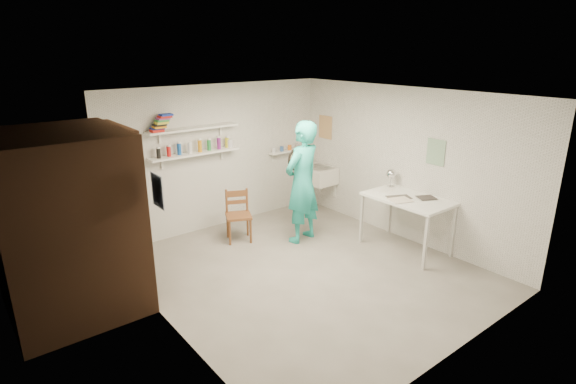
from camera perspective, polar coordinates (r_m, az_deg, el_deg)
floor at (r=6.31m, az=2.29°, el=-10.08°), size 4.00×4.50×0.02m
ceiling at (r=5.60m, az=2.60°, el=12.34°), size 4.00×4.50×0.02m
wall_back at (r=7.64m, az=-8.73°, el=4.44°), size 4.00×0.02×2.40m
wall_front at (r=4.50m, az=21.69°, el=-6.36°), size 4.00×0.02×2.40m
wall_left at (r=4.85m, az=-15.92°, el=-4.00°), size 0.02×4.50×2.40m
wall_right at (r=7.27m, az=14.55°, el=3.39°), size 0.02×4.50×2.40m
doorway_recess at (r=5.85m, az=-19.62°, el=-2.66°), size 0.02×0.90×2.00m
corridor_box at (r=5.68m, az=-26.41°, el=-3.63°), size 1.40×1.50×2.10m
door_lintel at (r=5.60m, az=-20.54°, el=7.51°), size 0.06×1.05×0.10m
door_jamb_near at (r=5.41m, az=-17.64°, el=-4.11°), size 0.06×0.10×2.00m
door_jamb_far at (r=6.31m, az=-20.97°, el=-1.33°), size 0.06×0.10×2.00m
shelf_lower at (r=7.26m, az=-11.69°, el=4.79°), size 1.50×0.22×0.03m
shelf_upper at (r=7.18m, az=-11.89°, el=7.90°), size 1.50×0.22×0.03m
ledge_shelf at (r=8.31m, az=-0.29°, el=5.19°), size 0.70×0.14×0.03m
poster_left at (r=4.79m, az=-16.26°, el=0.14°), size 0.01×0.28×0.36m
poster_right_a at (r=8.36m, az=4.77°, el=8.20°), size 0.01×0.34×0.42m
poster_right_b at (r=6.88m, az=18.25°, el=4.83°), size 0.01×0.30×0.38m
belfast_sink at (r=8.32m, az=3.89°, el=2.17°), size 0.48×0.60×0.30m
man at (r=6.95m, az=1.82°, el=1.23°), size 0.78×0.59×1.92m
wall_clock at (r=7.05m, az=1.00°, el=4.18°), size 0.34×0.11×0.34m
wooden_chair at (r=7.13m, az=-6.30°, el=-3.03°), size 0.51×0.50×0.83m
work_table at (r=7.00m, az=14.75°, el=-3.92°), size 0.75×1.25×0.84m
desk_lamp at (r=7.25m, az=13.00°, el=2.28°), size 0.16×0.16×0.16m
spray_cans at (r=7.24m, az=-11.74°, el=5.56°), size 1.29×0.06×0.17m
book_stack at (r=6.95m, az=-15.82°, el=8.46°), size 0.34×0.14×0.25m
ledge_pots at (r=8.30m, az=-0.29°, el=5.59°), size 0.48×0.07×0.09m
papers at (r=6.86m, az=15.03°, el=-0.62°), size 0.30×0.22×0.02m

